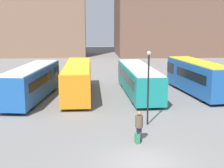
{
  "coord_description": "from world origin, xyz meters",
  "views": [
    {
      "loc": [
        -2.77,
        -15.0,
        7.12
      ],
      "look_at": [
        -0.95,
        9.48,
        2.26
      ],
      "focal_mm": 50.0,
      "sensor_mm": 36.0,
      "label": 1
    }
  ],
  "objects_px": {
    "bus_3": "(197,76)",
    "suitcase": "(137,138)",
    "bus_1": "(78,78)",
    "bus_2": "(138,79)",
    "traveler": "(139,123)",
    "bus_0": "(32,82)",
    "lamp_post_1": "(148,82)"
  },
  "relations": [
    {
      "from": "bus_0",
      "to": "bus_3",
      "type": "distance_m",
      "value": 16.24
    },
    {
      "from": "lamp_post_1",
      "to": "bus_1",
      "type": "bearing_deg",
      "value": 118.39
    },
    {
      "from": "bus_0",
      "to": "bus_1",
      "type": "xyz_separation_m",
      "value": [
        4.2,
        1.49,
        0.0
      ]
    },
    {
      "from": "bus_0",
      "to": "suitcase",
      "type": "relative_size",
      "value": 12.4
    },
    {
      "from": "lamp_post_1",
      "to": "suitcase",
      "type": "bearing_deg",
      "value": -110.09
    },
    {
      "from": "bus_3",
      "to": "traveler",
      "type": "bearing_deg",
      "value": 140.7
    },
    {
      "from": "bus_2",
      "to": "suitcase",
      "type": "bearing_deg",
      "value": 169.36
    },
    {
      "from": "bus_0",
      "to": "lamp_post_1",
      "type": "bearing_deg",
      "value": -122.69
    },
    {
      "from": "bus_2",
      "to": "bus_3",
      "type": "xyz_separation_m",
      "value": [
        5.96,
        -0.28,
        0.24
      ]
    },
    {
      "from": "traveler",
      "to": "bus_3",
      "type": "bearing_deg",
      "value": -41.99
    },
    {
      "from": "bus_3",
      "to": "suitcase",
      "type": "height_order",
      "value": "bus_3"
    },
    {
      "from": "traveler",
      "to": "suitcase",
      "type": "distance_m",
      "value": 0.94
    },
    {
      "from": "bus_0",
      "to": "bus_2",
      "type": "relative_size",
      "value": 0.92
    },
    {
      "from": "suitcase",
      "to": "lamp_post_1",
      "type": "xyz_separation_m",
      "value": [
        1.26,
        3.45,
        2.78
      ]
    },
    {
      "from": "suitcase",
      "to": "lamp_post_1",
      "type": "height_order",
      "value": "lamp_post_1"
    },
    {
      "from": "traveler",
      "to": "suitcase",
      "type": "relative_size",
      "value": 2.04
    },
    {
      "from": "bus_2",
      "to": "traveler",
      "type": "bearing_deg",
      "value": 169.79
    },
    {
      "from": "traveler",
      "to": "bus_1",
      "type": "bearing_deg",
      "value": 8.88
    },
    {
      "from": "bus_2",
      "to": "lamp_post_1",
      "type": "xyz_separation_m",
      "value": [
        -0.83,
        -9.57,
        1.55
      ]
    },
    {
      "from": "bus_3",
      "to": "bus_0",
      "type": "bearing_deg",
      "value": 87.54
    },
    {
      "from": "traveler",
      "to": "lamp_post_1",
      "type": "xyz_separation_m",
      "value": [
        1.09,
        2.96,
        2.0
      ]
    },
    {
      "from": "traveler",
      "to": "lamp_post_1",
      "type": "bearing_deg",
      "value": -29.38
    },
    {
      "from": "bus_1",
      "to": "traveler",
      "type": "relative_size",
      "value": 6.55
    },
    {
      "from": "lamp_post_1",
      "to": "traveler",
      "type": "bearing_deg",
      "value": -110.15
    },
    {
      "from": "bus_1",
      "to": "bus_2",
      "type": "relative_size",
      "value": 0.99
    },
    {
      "from": "bus_1",
      "to": "traveler",
      "type": "height_order",
      "value": "bus_1"
    },
    {
      "from": "bus_2",
      "to": "bus_1",
      "type": "bearing_deg",
      "value": 88.02
    },
    {
      "from": "bus_3",
      "to": "lamp_post_1",
      "type": "xyz_separation_m",
      "value": [
        -6.8,
        -9.29,
        1.32
      ]
    },
    {
      "from": "bus_0",
      "to": "bus_1",
      "type": "bearing_deg",
      "value": -62.34
    },
    {
      "from": "traveler",
      "to": "lamp_post_1",
      "type": "distance_m",
      "value": 3.73
    },
    {
      "from": "traveler",
      "to": "suitcase",
      "type": "xyz_separation_m",
      "value": [
        -0.17,
        -0.49,
        -0.78
      ]
    },
    {
      "from": "bus_0",
      "to": "suitcase",
      "type": "height_order",
      "value": "bus_0"
    }
  ]
}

